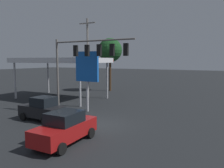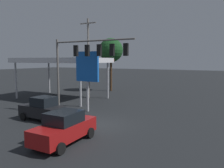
% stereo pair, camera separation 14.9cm
% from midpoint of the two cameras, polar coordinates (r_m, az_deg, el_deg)
% --- Properties ---
extents(ground_plane, '(200.00, 200.00, 0.00)m').
position_cam_midpoint_polar(ground_plane, '(17.28, -3.47, -10.56)').
color(ground_plane, black).
extents(traffic_signal_assembly, '(8.10, 0.43, 6.95)m').
position_cam_midpoint_polar(traffic_signal_assembly, '(19.49, -6.80, 7.27)').
color(traffic_signal_assembly, slate).
rests_on(traffic_signal_assembly, ground).
extents(utility_pole, '(2.40, 0.26, 10.30)m').
position_cam_midpoint_polar(utility_pole, '(28.79, -6.52, 7.11)').
color(utility_pole, slate).
rests_on(utility_pole, ground).
extents(gas_station_canopy, '(11.60, 7.10, 5.27)m').
position_cam_midpoint_polar(gas_station_canopy, '(29.00, -13.37, 5.93)').
color(gas_station_canopy, silver).
rests_on(gas_station_canopy, ground).
extents(price_sign, '(2.49, 0.27, 5.82)m').
position_cam_midpoint_polar(price_sign, '(21.14, -6.74, 3.93)').
color(price_sign, '#B7B7BC').
rests_on(price_sign, ground).
extents(sedan_far, '(2.13, 4.44, 1.93)m').
position_cam_midpoint_polar(sedan_far, '(13.72, -12.49, -11.05)').
color(sedan_far, maroon).
rests_on(sedan_far, ground).
extents(hatchback_crossing, '(3.83, 2.01, 1.97)m').
position_cam_midpoint_polar(hatchback_crossing, '(19.25, -18.01, -6.20)').
color(hatchback_crossing, black).
rests_on(hatchback_crossing, ground).
extents(street_tree, '(3.83, 3.83, 8.50)m').
position_cam_midpoint_polar(street_tree, '(35.32, -0.62, 8.77)').
color(street_tree, '#4C331E').
rests_on(street_tree, ground).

